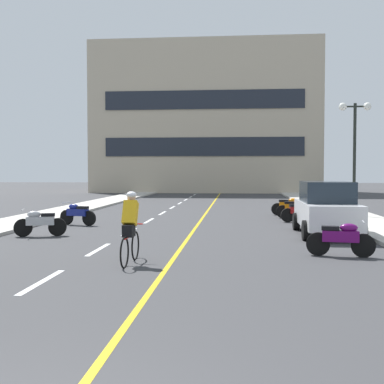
{
  "coord_description": "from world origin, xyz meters",
  "views": [
    {
      "loc": [
        1.78,
        -3.32,
        2.17
      ],
      "look_at": [
        -0.26,
        19.73,
        1.2
      ],
      "focal_mm": 46.27,
      "sensor_mm": 36.0,
      "label": 1
    }
  ],
  "objects_px": {
    "parked_car_near": "(326,208)",
    "motorcycle_8": "(289,206)",
    "motorcycle_5": "(77,213)",
    "cyclist_rider": "(130,226)",
    "motorcycle_7": "(295,208)",
    "motorcycle_3": "(341,238)",
    "street_lamp_mid": "(355,133)",
    "motorcycle_4": "(40,222)",
    "motorcycle_6": "(301,211)"
  },
  "relations": [
    {
      "from": "motorcycle_3",
      "to": "motorcycle_5",
      "type": "bearing_deg",
      "value": 143.97
    },
    {
      "from": "street_lamp_mid",
      "to": "cyclist_rider",
      "type": "distance_m",
      "value": 14.7
    },
    {
      "from": "motorcycle_3",
      "to": "motorcycle_6",
      "type": "distance_m",
      "value": 8.53
    },
    {
      "from": "motorcycle_7",
      "to": "cyclist_rider",
      "type": "height_order",
      "value": "cyclist_rider"
    },
    {
      "from": "parked_car_near",
      "to": "motorcycle_3",
      "type": "bearing_deg",
      "value": -95.29
    },
    {
      "from": "motorcycle_8",
      "to": "motorcycle_4",
      "type": "bearing_deg",
      "value": -136.56
    },
    {
      "from": "motorcycle_5",
      "to": "motorcycle_8",
      "type": "xyz_separation_m",
      "value": [
        8.94,
        5.16,
        0.0
      ]
    },
    {
      "from": "motorcycle_6",
      "to": "motorcycle_4",
      "type": "bearing_deg",
      "value": -149.58
    },
    {
      "from": "street_lamp_mid",
      "to": "motorcycle_4",
      "type": "bearing_deg",
      "value": -147.78
    },
    {
      "from": "motorcycle_4",
      "to": "motorcycle_8",
      "type": "bearing_deg",
      "value": 43.44
    },
    {
      "from": "motorcycle_5",
      "to": "motorcycle_7",
      "type": "xyz_separation_m",
      "value": [
        9.06,
        3.73,
        0.0
      ]
    },
    {
      "from": "motorcycle_7",
      "to": "motorcycle_8",
      "type": "distance_m",
      "value": 1.43
    },
    {
      "from": "motorcycle_3",
      "to": "motorcycle_4",
      "type": "height_order",
      "value": "same"
    },
    {
      "from": "street_lamp_mid",
      "to": "motorcycle_5",
      "type": "bearing_deg",
      "value": -160.96
    },
    {
      "from": "street_lamp_mid",
      "to": "motorcycle_8",
      "type": "height_order",
      "value": "street_lamp_mid"
    },
    {
      "from": "cyclist_rider",
      "to": "motorcycle_7",
      "type": "bearing_deg",
      "value": 66.02
    },
    {
      "from": "motorcycle_6",
      "to": "motorcycle_3",
      "type": "bearing_deg",
      "value": -90.63
    },
    {
      "from": "motorcycle_4",
      "to": "motorcycle_5",
      "type": "bearing_deg",
      "value": 87.51
    },
    {
      "from": "parked_car_near",
      "to": "motorcycle_5",
      "type": "distance_m",
      "value": 9.68
    },
    {
      "from": "motorcycle_7",
      "to": "street_lamp_mid",
      "type": "bearing_deg",
      "value": 6.94
    },
    {
      "from": "motorcycle_4",
      "to": "motorcycle_7",
      "type": "distance_m",
      "value": 11.68
    },
    {
      "from": "motorcycle_5",
      "to": "motorcycle_3",
      "type": "bearing_deg",
      "value": -36.03
    },
    {
      "from": "motorcycle_6",
      "to": "motorcycle_5",
      "type": "bearing_deg",
      "value": -167.74
    },
    {
      "from": "motorcycle_7",
      "to": "parked_car_near",
      "type": "bearing_deg",
      "value": -86.81
    },
    {
      "from": "street_lamp_mid",
      "to": "motorcycle_3",
      "type": "relative_size",
      "value": 3.07
    },
    {
      "from": "parked_car_near",
      "to": "motorcycle_7",
      "type": "bearing_deg",
      "value": 93.19
    },
    {
      "from": "motorcycle_4",
      "to": "motorcycle_8",
      "type": "height_order",
      "value": "same"
    },
    {
      "from": "motorcycle_3",
      "to": "motorcycle_8",
      "type": "bearing_deg",
      "value": 90.3
    },
    {
      "from": "motorcycle_5",
      "to": "motorcycle_6",
      "type": "height_order",
      "value": "same"
    },
    {
      "from": "motorcycle_5",
      "to": "parked_car_near",
      "type": "bearing_deg",
      "value": -13.72
    },
    {
      "from": "parked_car_near",
      "to": "motorcycle_7",
      "type": "xyz_separation_m",
      "value": [
        -0.34,
        6.03,
        -0.44
      ]
    },
    {
      "from": "motorcycle_5",
      "to": "motorcycle_6",
      "type": "relative_size",
      "value": 0.97
    },
    {
      "from": "street_lamp_mid",
      "to": "motorcycle_5",
      "type": "relative_size",
      "value": 3.17
    },
    {
      "from": "motorcycle_5",
      "to": "motorcycle_7",
      "type": "distance_m",
      "value": 9.8
    },
    {
      "from": "motorcycle_3",
      "to": "cyclist_rider",
      "type": "bearing_deg",
      "value": -164.83
    },
    {
      "from": "motorcycle_8",
      "to": "motorcycle_6",
      "type": "bearing_deg",
      "value": -87.23
    },
    {
      "from": "motorcycle_4",
      "to": "motorcycle_7",
      "type": "xyz_separation_m",
      "value": [
        9.21,
        7.19,
        0.0
      ]
    },
    {
      "from": "parked_car_near",
      "to": "motorcycle_6",
      "type": "height_order",
      "value": "parked_car_near"
    },
    {
      "from": "cyclist_rider",
      "to": "motorcycle_5",
      "type": "bearing_deg",
      "value": 115.98
    },
    {
      "from": "motorcycle_5",
      "to": "motorcycle_4",
      "type": "bearing_deg",
      "value": -92.49
    },
    {
      "from": "motorcycle_7",
      "to": "motorcycle_8",
      "type": "xyz_separation_m",
      "value": [
        -0.12,
        1.42,
        0.0
      ]
    },
    {
      "from": "street_lamp_mid",
      "to": "motorcycle_5",
      "type": "height_order",
      "value": "street_lamp_mid"
    },
    {
      "from": "motorcycle_4",
      "to": "motorcycle_6",
      "type": "xyz_separation_m",
      "value": [
        9.25,
        5.43,
        0.0
      ]
    },
    {
      "from": "motorcycle_3",
      "to": "motorcycle_7",
      "type": "xyz_separation_m",
      "value": [
        0.06,
        10.28,
        0.0
      ]
    },
    {
      "from": "motorcycle_4",
      "to": "motorcycle_5",
      "type": "relative_size",
      "value": 1.01
    },
    {
      "from": "motorcycle_4",
      "to": "cyclist_rider",
      "type": "distance_m",
      "value": 6.04
    },
    {
      "from": "street_lamp_mid",
      "to": "motorcycle_6",
      "type": "height_order",
      "value": "street_lamp_mid"
    },
    {
      "from": "parked_car_near",
      "to": "motorcycle_8",
      "type": "xyz_separation_m",
      "value": [
        -0.45,
        7.45,
        -0.44
      ]
    },
    {
      "from": "parked_car_near",
      "to": "motorcycle_3",
      "type": "distance_m",
      "value": 4.29
    },
    {
      "from": "street_lamp_mid",
      "to": "cyclist_rider",
      "type": "xyz_separation_m",
      "value": [
        -7.91,
        -12.01,
        -3.03
      ]
    }
  ]
}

